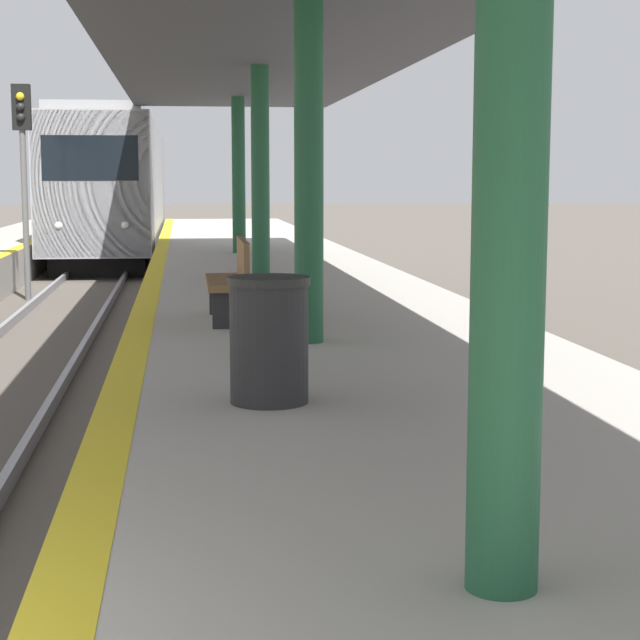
% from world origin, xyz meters
% --- Properties ---
extents(train, '(2.80, 19.95, 4.32)m').
position_xyz_m(train, '(0.00, 33.00, 2.20)').
color(train, black).
rests_on(train, ground).
extents(signal_far, '(0.36, 0.31, 4.30)m').
position_xyz_m(signal_far, '(-1.00, 19.35, 3.02)').
color(signal_far, '#595959').
rests_on(signal_far, ground).
extents(station_canopy, '(4.61, 25.66, 3.52)m').
position_xyz_m(station_canopy, '(3.35, 10.73, 4.20)').
color(station_canopy, '#1E5133').
rests_on(station_canopy, platform_right).
extents(trash_bin, '(0.59, 0.59, 0.91)m').
position_xyz_m(trash_bin, '(2.73, 4.73, 1.31)').
color(trash_bin, '#262628').
rests_on(trash_bin, platform_right).
extents(bench, '(0.44, 1.52, 0.92)m').
position_xyz_m(bench, '(2.68, 9.19, 1.34)').
color(bench, brown).
rests_on(bench, platform_right).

